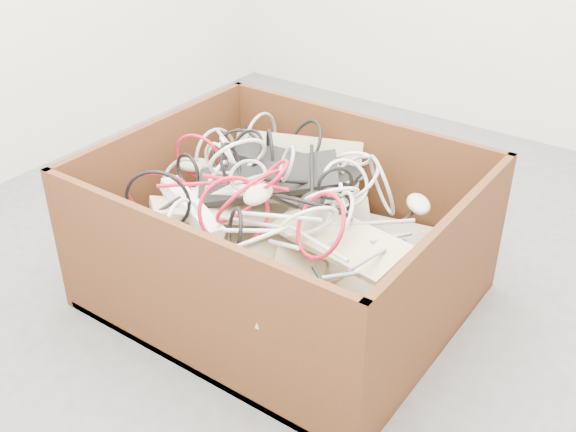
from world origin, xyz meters
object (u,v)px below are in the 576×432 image
Objects in this scene: power_strip_right at (191,208)px; power_strip_left at (213,195)px; cardboard_box at (281,260)px; vga_plug at (402,248)px.

power_strip_left is at bearing 110.70° from power_strip_right.
cardboard_box is 3.41× the size of power_strip_left.
power_strip_right is at bearing -138.36° from cardboard_box.
power_strip_right is 0.66m from vga_plug.
cardboard_box reaches higher than vga_plug.
cardboard_box reaches higher than power_strip_left.
cardboard_box is 0.31m from power_strip_left.
cardboard_box is at bearing 60.43° from power_strip_right.
power_strip_right is (-0.21, -0.18, 0.22)m from cardboard_box.
power_strip_left is (-0.21, -0.08, 0.21)m from cardboard_box.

